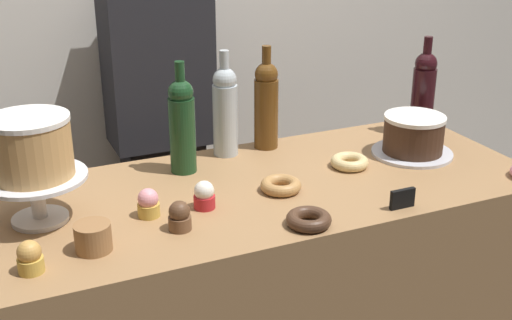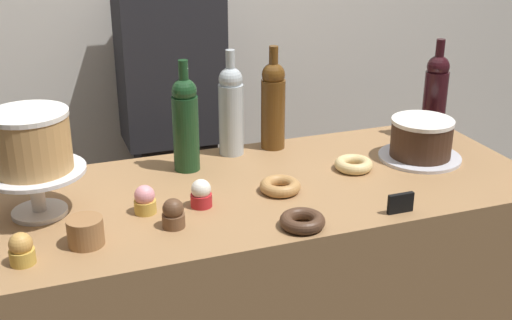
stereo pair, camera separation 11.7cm
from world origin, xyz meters
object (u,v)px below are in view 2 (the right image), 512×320
Objects in this scene: white_layer_cake at (30,141)px; wine_bottle_dark_red at (435,95)px; donut_maple at (280,186)px; donut_chocolate at (302,221)px; cupcake_chocolate at (173,214)px; cupcake_caramel at (21,249)px; price_sign_chalkboard at (401,203)px; cupcake_vanilla at (201,194)px; wine_bottle_green at (185,122)px; chocolate_round_cake at (421,138)px; barista_figure at (175,142)px; wine_bottle_clear at (231,109)px; wine_bottle_amber at (273,104)px; cake_stand_pedestal at (36,183)px; donut_glazed at (354,164)px; cookie_stack at (86,232)px; cupcake_strawberry at (145,200)px.

white_layer_cake is 1.26m from wine_bottle_dark_red.
donut_chocolate is (-0.02, -0.21, 0.00)m from donut_maple.
donut_maple is at bearing -159.87° from wine_bottle_dark_red.
cupcake_caramel is at bearing -171.14° from cupcake_chocolate.
cupcake_caramel is 0.91m from price_sign_chalkboard.
cupcake_vanilla is 0.51m from price_sign_chalkboard.
chocolate_round_cake is at bearing -13.25° from wine_bottle_green.
cupcake_caramel is 0.05× the size of barista_figure.
wine_bottle_green reaches higher than cupcake_caramel.
wine_bottle_clear is 1.00× the size of wine_bottle_amber.
cupcake_vanilla is at bearing -13.57° from cake_stand_pedestal.
wine_bottle_clear is 0.51m from barista_figure.
white_layer_cake is at bearing 172.50° from donut_maple.
white_layer_cake is at bearing 160.68° from price_sign_chalkboard.
wine_bottle_dark_red is 0.95m from barista_figure.
white_layer_cake is 1.06× the size of chocolate_round_cake.
donut_chocolate is at bearing -84.32° from barista_figure.
donut_glazed is (0.46, -0.17, -0.13)m from wine_bottle_green.
wine_bottle_clear is 2.91× the size of donut_glazed.
wine_bottle_amber is at bearing 104.24° from price_sign_chalkboard.
cupcake_chocolate is 0.66× the size of donut_maple.
donut_glazed is (0.16, -0.25, -0.13)m from wine_bottle_amber.
wine_bottle_dark_red is 0.69m from donut_maple.
wine_bottle_green is 0.20× the size of barista_figure.
cookie_stack is at bearing -145.29° from wine_bottle_amber.
white_layer_cake is at bearing 115.07° from cookie_stack.
cake_stand_pedestal is 0.41m from cupcake_vanilla.
cookie_stack reaches higher than donut_chocolate.
wine_bottle_green is 0.31m from cupcake_strawberry.
cupcake_vanilla is at bearing -176.47° from donut_maple.
cake_stand_pedestal is at bearing -173.18° from wine_bottle_dark_red.
donut_glazed is at bearing 9.75° from cupcake_vanilla.
barista_figure is at bearing 81.32° from wine_bottle_green.
donut_maple is (-0.63, -0.23, -0.13)m from wine_bottle_dark_red.
white_layer_cake is at bearing -158.31° from wine_bottle_clear.
donut_glazed is at bearing 44.27° from donut_chocolate.
cupcake_chocolate is at bearing -162.46° from donut_maple.
cupcake_strawberry is (-0.17, -0.24, -0.11)m from wine_bottle_green.
cupcake_caramel is at bearing -121.30° from barista_figure.
donut_maple is (0.37, 0.00, -0.02)m from cupcake_strawberry.
cupcake_vanilla is (-0.33, -0.33, -0.11)m from wine_bottle_amber.
white_layer_cake reaches higher than cupcake_caramel.
wine_bottle_dark_red is 1.00× the size of wine_bottle_green.
cookie_stack is (-1.02, -0.19, -0.03)m from chocolate_round_cake.
barista_figure is at bearing 119.17° from donut_glazed.
price_sign_chalkboard is at bearing -12.08° from cupcake_chocolate.
donut_glazed and donut_chocolate have the same top height.
chocolate_round_cake reaches higher than cupcake_chocolate.
wine_bottle_clear reaches higher than price_sign_chalkboard.
donut_maple is 0.54m from cookie_stack.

